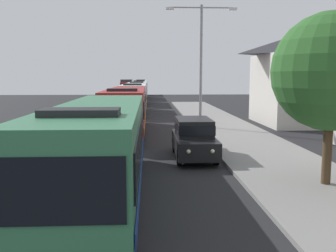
{
  "coord_description": "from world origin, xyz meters",
  "views": [
    {
      "loc": [
        0.24,
        -0.43,
        3.94
      ],
      "look_at": [
        0.96,
        13.67,
        2.07
      ],
      "focal_mm": 40.5,
      "sensor_mm": 36.0,
      "label": 1
    }
  ],
  "objects_px": {
    "bus_fourth_in_line": "(138,92)",
    "box_truck_oncoming": "(127,86)",
    "bus_rear": "(140,89)",
    "bus_lead": "(101,147)",
    "bus_tail_end": "(141,87)",
    "roadside_tree": "(332,72)",
    "white_suv": "(194,137)",
    "bus_middle": "(134,97)",
    "streetlamp_mid": "(201,55)",
    "bus_second_in_line": "(126,109)"
  },
  "relations": [
    {
      "from": "bus_second_in_line",
      "to": "bus_fourth_in_line",
      "type": "height_order",
      "value": "same"
    },
    {
      "from": "bus_second_in_line",
      "to": "bus_rear",
      "type": "bearing_deg",
      "value": 90.0
    },
    {
      "from": "bus_fourth_in_line",
      "to": "roadside_tree",
      "type": "relative_size",
      "value": 1.77
    },
    {
      "from": "bus_middle",
      "to": "bus_second_in_line",
      "type": "bearing_deg",
      "value": -90.0
    },
    {
      "from": "white_suv",
      "to": "streetlamp_mid",
      "type": "bearing_deg",
      "value": 80.45
    },
    {
      "from": "bus_tail_end",
      "to": "roadside_tree",
      "type": "relative_size",
      "value": 1.79
    },
    {
      "from": "bus_fourth_in_line",
      "to": "white_suv",
      "type": "bearing_deg",
      "value": -83.99
    },
    {
      "from": "bus_lead",
      "to": "white_suv",
      "type": "bearing_deg",
      "value": 58.21
    },
    {
      "from": "bus_second_in_line",
      "to": "bus_middle",
      "type": "height_order",
      "value": "same"
    },
    {
      "from": "bus_lead",
      "to": "bus_middle",
      "type": "bearing_deg",
      "value": 90.0
    },
    {
      "from": "bus_middle",
      "to": "box_truck_oncoming",
      "type": "bearing_deg",
      "value": 94.3
    },
    {
      "from": "bus_middle",
      "to": "roadside_tree",
      "type": "xyz_separation_m",
      "value": [
        7.79,
        -27.22,
        2.38
      ]
    },
    {
      "from": "white_suv",
      "to": "box_truck_oncoming",
      "type": "relative_size",
      "value": 0.64
    },
    {
      "from": "bus_second_in_line",
      "to": "streetlamp_mid",
      "type": "bearing_deg",
      "value": 20.37
    },
    {
      "from": "bus_tail_end",
      "to": "white_suv",
      "type": "distance_m",
      "value": 61.71
    },
    {
      "from": "bus_middle",
      "to": "bus_fourth_in_line",
      "type": "relative_size",
      "value": 1.07
    },
    {
      "from": "bus_fourth_in_line",
      "to": "bus_rear",
      "type": "relative_size",
      "value": 0.91
    },
    {
      "from": "box_truck_oncoming",
      "to": "bus_rear",
      "type": "bearing_deg",
      "value": -79.53
    },
    {
      "from": "bus_rear",
      "to": "box_truck_oncoming",
      "type": "height_order",
      "value": "bus_rear"
    },
    {
      "from": "bus_fourth_in_line",
      "to": "box_truck_oncoming",
      "type": "distance_m",
      "value": 31.04
    },
    {
      "from": "bus_lead",
      "to": "bus_rear",
      "type": "relative_size",
      "value": 0.98
    },
    {
      "from": "bus_lead",
      "to": "bus_rear",
      "type": "xyz_separation_m",
      "value": [
        0.0,
        54.11,
        0.0
      ]
    },
    {
      "from": "bus_rear",
      "to": "bus_tail_end",
      "type": "relative_size",
      "value": 1.08
    },
    {
      "from": "bus_rear",
      "to": "bus_tail_end",
      "type": "height_order",
      "value": "same"
    },
    {
      "from": "streetlamp_mid",
      "to": "bus_middle",
      "type": "bearing_deg",
      "value": 114.32
    },
    {
      "from": "bus_lead",
      "to": "bus_tail_end",
      "type": "relative_size",
      "value": 1.07
    },
    {
      "from": "streetlamp_mid",
      "to": "bus_fourth_in_line",
      "type": "bearing_deg",
      "value": 102.17
    },
    {
      "from": "bus_second_in_line",
      "to": "bus_middle",
      "type": "distance_m",
      "value": 13.95
    },
    {
      "from": "bus_tail_end",
      "to": "white_suv",
      "type": "xyz_separation_m",
      "value": [
        3.7,
        -61.59,
        -0.66
      ]
    },
    {
      "from": "streetlamp_mid",
      "to": "box_truck_oncoming",
      "type": "bearing_deg",
      "value": 98.85
    },
    {
      "from": "roadside_tree",
      "to": "white_suv",
      "type": "bearing_deg",
      "value": 128.34
    },
    {
      "from": "bus_fourth_in_line",
      "to": "roadside_tree",
      "type": "height_order",
      "value": "roadside_tree"
    },
    {
      "from": "bus_rear",
      "to": "roadside_tree",
      "type": "distance_m",
      "value": 53.94
    },
    {
      "from": "bus_fourth_in_line",
      "to": "bus_rear",
      "type": "distance_m",
      "value": 13.01
    },
    {
      "from": "bus_lead",
      "to": "box_truck_oncoming",
      "type": "bearing_deg",
      "value": 92.63
    },
    {
      "from": "bus_tail_end",
      "to": "white_suv",
      "type": "relative_size",
      "value": 2.22
    },
    {
      "from": "bus_middle",
      "to": "roadside_tree",
      "type": "height_order",
      "value": "roadside_tree"
    },
    {
      "from": "bus_second_in_line",
      "to": "bus_fourth_in_line",
      "type": "bearing_deg",
      "value": 90.0
    },
    {
      "from": "bus_tail_end",
      "to": "box_truck_oncoming",
      "type": "distance_m",
      "value": 5.51
    },
    {
      "from": "bus_second_in_line",
      "to": "bus_fourth_in_line",
      "type": "relative_size",
      "value": 1.15
    },
    {
      "from": "bus_middle",
      "to": "white_suv",
      "type": "bearing_deg",
      "value": -80.48
    },
    {
      "from": "box_truck_oncoming",
      "to": "bus_lead",
      "type": "bearing_deg",
      "value": -87.37
    },
    {
      "from": "bus_fourth_in_line",
      "to": "box_truck_oncoming",
      "type": "relative_size",
      "value": 1.4
    },
    {
      "from": "bus_tail_end",
      "to": "roadside_tree",
      "type": "bearing_deg",
      "value": -83.34
    },
    {
      "from": "bus_rear",
      "to": "streetlamp_mid",
      "type": "xyz_separation_m",
      "value": [
        5.4,
        -38.04,
        3.79
      ]
    },
    {
      "from": "bus_lead",
      "to": "box_truck_oncoming",
      "type": "relative_size",
      "value": 1.51
    },
    {
      "from": "bus_second_in_line",
      "to": "bus_tail_end",
      "type": "distance_m",
      "value": 53.49
    },
    {
      "from": "roadside_tree",
      "to": "bus_second_in_line",
      "type": "bearing_deg",
      "value": 120.41
    },
    {
      "from": "bus_middle",
      "to": "bus_tail_end",
      "type": "relative_size",
      "value": 1.06
    },
    {
      "from": "bus_second_in_line",
      "to": "bus_fourth_in_line",
      "type": "xyz_separation_m",
      "value": [
        -0.0,
        27.04,
        -0.0
      ]
    }
  ]
}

